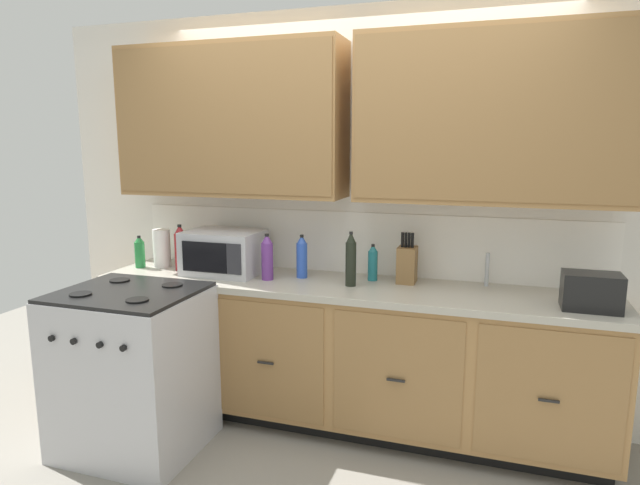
{
  "coord_description": "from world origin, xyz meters",
  "views": [
    {
      "loc": [
        0.85,
        -2.77,
        1.74
      ],
      "look_at": [
        -0.14,
        0.27,
        1.16
      ],
      "focal_mm": 30.42,
      "sensor_mm": 36.0,
      "label": 1
    }
  ],
  "objects_px": {
    "paper_towel_roll": "(162,248)",
    "bottle_violet": "(267,257)",
    "stove_range": "(133,370)",
    "bottle_blue": "(302,257)",
    "toaster": "(591,291)",
    "microwave": "(224,252)",
    "knife_block": "(407,264)",
    "bottle_green": "(140,252)",
    "bottle_teal": "(373,263)",
    "bottle_red": "(180,248)",
    "bottle_dark": "(351,260)"
  },
  "relations": [
    {
      "from": "bottle_green",
      "to": "bottle_blue",
      "type": "height_order",
      "value": "bottle_blue"
    },
    {
      "from": "stove_range",
      "to": "paper_towel_roll",
      "type": "distance_m",
      "value": 0.92
    },
    {
      "from": "bottle_green",
      "to": "bottle_violet",
      "type": "xyz_separation_m",
      "value": [
        0.96,
        -0.04,
        0.03
      ]
    },
    {
      "from": "bottle_violet",
      "to": "toaster",
      "type": "bearing_deg",
      "value": -2.06
    },
    {
      "from": "bottle_teal",
      "to": "bottle_blue",
      "type": "height_order",
      "value": "bottle_blue"
    },
    {
      "from": "bottle_teal",
      "to": "bottle_red",
      "type": "xyz_separation_m",
      "value": [
        -1.28,
        -0.12,
        0.04
      ]
    },
    {
      "from": "stove_range",
      "to": "bottle_dark",
      "type": "xyz_separation_m",
      "value": [
        1.12,
        0.59,
        0.6
      ]
    },
    {
      "from": "bottle_violet",
      "to": "bottle_teal",
      "type": "bearing_deg",
      "value": 16.69
    },
    {
      "from": "toaster",
      "to": "bottle_blue",
      "type": "xyz_separation_m",
      "value": [
        -1.63,
        0.18,
        0.04
      ]
    },
    {
      "from": "toaster",
      "to": "paper_towel_roll",
      "type": "relative_size",
      "value": 1.08
    },
    {
      "from": "bottle_green",
      "to": "bottle_red",
      "type": "xyz_separation_m",
      "value": [
        0.3,
        0.02,
        0.04
      ]
    },
    {
      "from": "bottle_dark",
      "to": "bottle_green",
      "type": "xyz_separation_m",
      "value": [
        -1.5,
        0.03,
        -0.05
      ]
    },
    {
      "from": "bottle_red",
      "to": "knife_block",
      "type": "bearing_deg",
      "value": 4.93
    },
    {
      "from": "microwave",
      "to": "toaster",
      "type": "height_order",
      "value": "microwave"
    },
    {
      "from": "knife_block",
      "to": "toaster",
      "type": "bearing_deg",
      "value": -15.02
    },
    {
      "from": "stove_range",
      "to": "bottle_violet",
      "type": "xyz_separation_m",
      "value": [
        0.59,
        0.58,
        0.58
      ]
    },
    {
      "from": "bottle_green",
      "to": "bottle_red",
      "type": "height_order",
      "value": "bottle_red"
    },
    {
      "from": "toaster",
      "to": "microwave",
      "type": "bearing_deg",
      "value": 176.36
    },
    {
      "from": "stove_range",
      "to": "bottle_teal",
      "type": "distance_m",
      "value": 1.54
    },
    {
      "from": "stove_range",
      "to": "bottle_blue",
      "type": "xyz_separation_m",
      "value": [
        0.78,
        0.7,
        0.57
      ]
    },
    {
      "from": "paper_towel_roll",
      "to": "bottle_violet",
      "type": "distance_m",
      "value": 0.84
    },
    {
      "from": "microwave",
      "to": "bottle_red",
      "type": "bearing_deg",
      "value": -179.43
    },
    {
      "from": "toaster",
      "to": "bottle_red",
      "type": "bearing_deg",
      "value": 176.91
    },
    {
      "from": "paper_towel_roll",
      "to": "bottle_red",
      "type": "distance_m",
      "value": 0.18
    },
    {
      "from": "bottle_green",
      "to": "bottle_red",
      "type": "bearing_deg",
      "value": 4.63
    },
    {
      "from": "bottle_blue",
      "to": "stove_range",
      "type": "bearing_deg",
      "value": -138.03
    },
    {
      "from": "paper_towel_roll",
      "to": "bottle_violet",
      "type": "bearing_deg",
      "value": -7.48
    },
    {
      "from": "stove_range",
      "to": "bottle_red",
      "type": "distance_m",
      "value": 0.88
    },
    {
      "from": "bottle_teal",
      "to": "stove_range",
      "type": "bearing_deg",
      "value": -147.8
    },
    {
      "from": "knife_block",
      "to": "bottle_red",
      "type": "height_order",
      "value": "knife_block"
    },
    {
      "from": "paper_towel_roll",
      "to": "bottle_blue",
      "type": "distance_m",
      "value": 1.02
    },
    {
      "from": "knife_block",
      "to": "paper_towel_roll",
      "type": "xyz_separation_m",
      "value": [
        -1.67,
        -0.09,
        0.01
      ]
    },
    {
      "from": "toaster",
      "to": "bottle_red",
      "type": "distance_m",
      "value": 2.48
    },
    {
      "from": "bottle_dark",
      "to": "bottle_teal",
      "type": "height_order",
      "value": "bottle_dark"
    },
    {
      "from": "bottle_teal",
      "to": "bottle_red",
      "type": "height_order",
      "value": "bottle_red"
    },
    {
      "from": "bottle_dark",
      "to": "bottle_blue",
      "type": "relative_size",
      "value": 1.19
    },
    {
      "from": "toaster",
      "to": "bottle_blue",
      "type": "distance_m",
      "value": 1.64
    },
    {
      "from": "stove_range",
      "to": "bottle_blue",
      "type": "relative_size",
      "value": 3.47
    },
    {
      "from": "paper_towel_roll",
      "to": "bottle_red",
      "type": "xyz_separation_m",
      "value": [
        0.17,
        -0.04,
        0.02
      ]
    },
    {
      "from": "paper_towel_roll",
      "to": "bottle_blue",
      "type": "bearing_deg",
      "value": 0.58
    },
    {
      "from": "paper_towel_roll",
      "to": "bottle_violet",
      "type": "xyz_separation_m",
      "value": [
        0.83,
        -0.11,
        0.01
      ]
    },
    {
      "from": "bottle_green",
      "to": "bottle_teal",
      "type": "relative_size",
      "value": 0.97
    },
    {
      "from": "microwave",
      "to": "bottle_dark",
      "type": "distance_m",
      "value": 0.87
    },
    {
      "from": "knife_block",
      "to": "bottle_green",
      "type": "relative_size",
      "value": 1.41
    },
    {
      "from": "bottle_green",
      "to": "toaster",
      "type": "bearing_deg",
      "value": -2.24
    },
    {
      "from": "microwave",
      "to": "toaster",
      "type": "relative_size",
      "value": 1.71
    },
    {
      "from": "microwave",
      "to": "knife_block",
      "type": "bearing_deg",
      "value": 6.13
    },
    {
      "from": "knife_block",
      "to": "bottle_green",
      "type": "xyz_separation_m",
      "value": [
        -1.8,
        -0.15,
        -0.01
      ]
    },
    {
      "from": "knife_block",
      "to": "bottle_teal",
      "type": "bearing_deg",
      "value": -177.4
    },
    {
      "from": "toaster",
      "to": "knife_block",
      "type": "distance_m",
      "value": 1.01
    }
  ]
}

